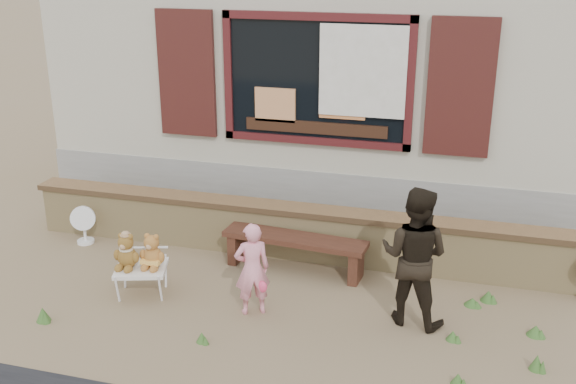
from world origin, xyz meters
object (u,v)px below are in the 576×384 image
(folding_chair, at_px, (141,269))
(adult, at_px, (414,256))
(teddy_bear_left, at_px, (127,250))
(teddy_bear_right, at_px, (152,250))
(bench, at_px, (295,246))
(child, at_px, (252,269))

(folding_chair, relative_size, adult, 0.45)
(teddy_bear_left, distance_m, adult, 3.10)
(teddy_bear_left, bearing_deg, teddy_bear_right, -0.00)
(bench, bearing_deg, adult, -23.20)
(folding_chair, xyz_separation_m, adult, (2.95, 0.24, 0.43))
(folding_chair, xyz_separation_m, teddy_bear_left, (-0.13, -0.04, 0.24))
(teddy_bear_right, xyz_separation_m, adult, (2.81, 0.20, 0.20))
(bench, xyz_separation_m, teddy_bear_left, (-1.62, -1.07, 0.22))
(bench, height_order, child, child)
(child, relative_size, adult, 0.70)
(teddy_bear_left, bearing_deg, child, -17.65)
(teddy_bear_left, distance_m, child, 1.45)
(child, height_order, adult, adult)
(teddy_bear_right, height_order, adult, adult)
(teddy_bear_right, relative_size, adult, 0.27)
(teddy_bear_left, height_order, teddy_bear_right, teddy_bear_left)
(bench, bearing_deg, folding_chair, -140.33)
(child, xyz_separation_m, adult, (1.63, 0.29, 0.22))
(bench, height_order, folding_chair, bench)
(folding_chair, distance_m, teddy_bear_left, 0.28)
(folding_chair, bearing_deg, bench, 17.15)
(folding_chair, relative_size, teddy_bear_left, 1.62)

